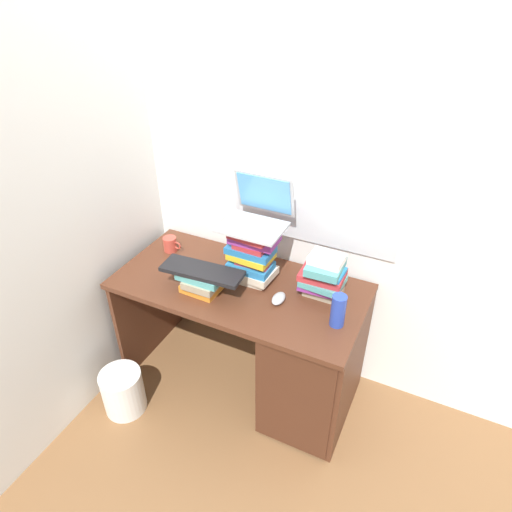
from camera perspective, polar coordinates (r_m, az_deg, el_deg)
name	(u,v)px	position (r m, az deg, el deg)	size (l,w,h in m)	color
ground_plane	(242,379)	(2.86, -1.82, -15.31)	(6.00, 6.00, 0.00)	brown
wall_back	(270,158)	(2.36, 1.79, 12.32)	(6.00, 0.06, 2.60)	white
wall_left	(108,158)	(2.48, -18.23, 11.72)	(0.05, 6.00, 2.60)	silver
desk	(293,353)	(2.46, 4.75, -12.10)	(1.32, 0.63, 0.73)	#4C2819
book_stack_tall	(252,254)	(2.31, -0.46, 0.28)	(0.26, 0.19, 0.31)	beige
book_stack_keyboard_riser	(203,281)	(2.30, -6.79, -3.11)	(0.23, 0.17, 0.11)	orange
book_stack_side	(324,276)	(2.25, 8.58, -2.51)	(0.22, 0.20, 0.24)	gray
laptop	(257,213)	(2.25, 0.18, 5.48)	(0.32, 0.29, 0.24)	#B7BABF
keyboard	(202,271)	(2.26, -6.84, -1.89)	(0.42, 0.14, 0.02)	black
computer_mouse	(279,298)	(2.24, 2.88, -5.40)	(0.06, 0.10, 0.04)	#A5A8AD
mug	(170,244)	(2.64, -10.81, 1.48)	(0.11, 0.08, 0.09)	#B23F33
water_bottle	(338,311)	(2.10, 10.37, -6.83)	(0.07, 0.07, 0.17)	#263FA5
wastebasket	(123,391)	(2.73, -16.49, -16.11)	(0.23, 0.23, 0.27)	silver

